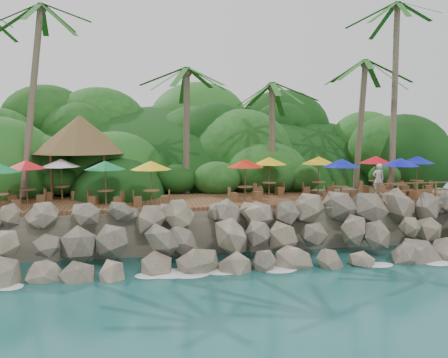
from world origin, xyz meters
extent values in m
plane|color=#19514F|center=(0.00, 0.00, 0.00)|extent=(140.00, 140.00, 0.00)
cube|color=gray|center=(0.00, 16.00, 1.05)|extent=(32.00, 25.20, 2.10)
ellipsoid|color=#143811|center=(0.00, 23.50, 0.00)|extent=(44.80, 28.00, 15.40)
cube|color=brown|center=(0.00, 6.00, 2.20)|extent=(26.00, 5.00, 0.20)
ellipsoid|color=white|center=(-9.00, 0.30, 0.03)|extent=(1.20, 0.80, 0.06)
ellipsoid|color=white|center=(-6.00, 0.30, 0.03)|extent=(1.20, 0.80, 0.06)
ellipsoid|color=white|center=(-3.00, 0.30, 0.03)|extent=(1.20, 0.80, 0.06)
ellipsoid|color=white|center=(0.00, 0.30, 0.03)|extent=(1.20, 0.80, 0.06)
ellipsoid|color=white|center=(3.00, 0.30, 0.03)|extent=(1.20, 0.80, 0.06)
ellipsoid|color=white|center=(6.00, 0.30, 0.03)|extent=(1.20, 0.80, 0.06)
ellipsoid|color=white|center=(9.00, 0.30, 0.03)|extent=(1.20, 0.80, 0.06)
cylinder|color=brown|center=(-10.24, 8.79, 7.75)|extent=(1.36, 2.68, 10.71)
cylinder|color=brown|center=(-1.72, 8.83, 5.93)|extent=(0.49, 0.66, 7.27)
ellipsoid|color=#23601E|center=(-1.72, 8.83, 9.56)|extent=(6.00, 6.00, 2.40)
cylinder|color=brown|center=(3.46, 8.68, 5.54)|extent=(0.65, 0.84, 6.49)
ellipsoid|color=#23601E|center=(3.46, 8.68, 8.78)|extent=(6.00, 6.00, 2.40)
cylinder|color=brown|center=(11.11, 8.16, 8.18)|extent=(1.56, 2.40, 11.63)
cylinder|color=brown|center=(9.37, 9.08, 6.31)|extent=(0.73, 0.88, 8.04)
ellipsoid|color=#23601E|center=(9.37, 9.08, 10.33)|extent=(6.00, 6.00, 2.40)
cylinder|color=brown|center=(-9.22, 7.93, 3.50)|extent=(0.16, 0.16, 2.40)
cylinder|color=brown|center=(-6.42, 7.93, 3.50)|extent=(0.16, 0.16, 2.40)
cylinder|color=brown|center=(-9.22, 10.73, 3.50)|extent=(0.16, 0.16, 2.40)
cylinder|color=brown|center=(-6.42, 10.73, 3.50)|extent=(0.16, 0.16, 2.40)
cone|color=brown|center=(-7.82, 9.33, 5.80)|extent=(5.41, 5.41, 2.20)
cylinder|color=brown|center=(-10.93, 4.40, 2.66)|extent=(0.08, 0.08, 0.72)
cylinder|color=brown|center=(-10.93, 4.40, 3.03)|extent=(0.82, 0.82, 0.05)
cube|color=brown|center=(-10.27, 4.54, 2.52)|extent=(0.48, 0.48, 0.45)
cylinder|color=brown|center=(-3.93, 4.64, 2.66)|extent=(0.08, 0.08, 0.72)
cylinder|color=brown|center=(-3.93, 4.64, 3.03)|extent=(0.82, 0.82, 0.05)
cylinder|color=brown|center=(-3.93, 4.64, 3.37)|extent=(0.05, 0.05, 2.14)
cone|color=gold|center=(-3.93, 4.64, 4.29)|extent=(2.04, 2.04, 0.44)
cube|color=brown|center=(-4.61, 4.63, 2.52)|extent=(0.42, 0.42, 0.45)
cube|color=brown|center=(-3.25, 4.65, 2.52)|extent=(0.42, 0.42, 0.45)
cylinder|color=brown|center=(-10.13, 6.24, 2.66)|extent=(0.08, 0.08, 0.72)
cylinder|color=brown|center=(-10.13, 6.24, 3.03)|extent=(0.82, 0.82, 0.05)
cylinder|color=brown|center=(-10.13, 6.24, 3.37)|extent=(0.05, 0.05, 2.14)
cone|color=red|center=(-10.13, 6.24, 4.29)|extent=(2.04, 2.04, 0.44)
cube|color=brown|center=(-10.81, 6.26, 2.52)|extent=(0.42, 0.42, 0.45)
cube|color=brown|center=(-9.45, 6.23, 2.52)|extent=(0.42, 0.42, 0.45)
cylinder|color=brown|center=(-6.16, 5.06, 2.66)|extent=(0.08, 0.08, 0.72)
cylinder|color=brown|center=(-6.16, 5.06, 3.03)|extent=(0.82, 0.82, 0.05)
cylinder|color=brown|center=(-6.16, 5.06, 3.37)|extent=(0.05, 0.05, 2.14)
cone|color=#0C6F33|center=(-6.16, 5.06, 4.29)|extent=(2.04, 2.04, 0.44)
cube|color=brown|center=(-6.80, 5.30, 2.52)|extent=(0.53, 0.53, 0.45)
cube|color=brown|center=(-5.53, 4.81, 2.52)|extent=(0.53, 0.53, 0.45)
cylinder|color=brown|center=(6.11, 4.57, 2.66)|extent=(0.08, 0.08, 0.72)
cylinder|color=brown|center=(6.11, 4.57, 3.03)|extent=(0.82, 0.82, 0.05)
cylinder|color=brown|center=(6.11, 4.57, 3.37)|extent=(0.05, 0.05, 2.14)
cone|color=#0D19AA|center=(6.11, 4.57, 4.29)|extent=(2.04, 2.04, 0.44)
cube|color=brown|center=(5.47, 4.78, 2.52)|extent=(0.51, 0.51, 0.45)
cube|color=brown|center=(6.76, 4.36, 2.52)|extent=(0.51, 0.51, 0.45)
cylinder|color=brown|center=(2.81, 7.01, 2.66)|extent=(0.08, 0.08, 0.72)
cylinder|color=brown|center=(2.81, 7.01, 3.03)|extent=(0.82, 0.82, 0.05)
cylinder|color=brown|center=(2.81, 7.01, 3.37)|extent=(0.05, 0.05, 2.14)
cone|color=gold|center=(2.81, 7.01, 4.29)|extent=(2.04, 2.04, 0.44)
cube|color=brown|center=(2.15, 6.87, 2.52)|extent=(0.49, 0.49, 0.45)
cube|color=brown|center=(3.48, 7.16, 2.52)|extent=(0.49, 0.49, 0.45)
cylinder|color=brown|center=(5.75, 6.90, 2.66)|extent=(0.08, 0.08, 0.72)
cylinder|color=brown|center=(5.75, 6.90, 3.03)|extent=(0.82, 0.82, 0.05)
cylinder|color=brown|center=(5.75, 6.90, 3.37)|extent=(0.05, 0.05, 2.14)
cone|color=gold|center=(5.75, 6.90, 4.29)|extent=(2.04, 2.04, 0.44)
cube|color=brown|center=(5.08, 7.06, 2.52)|extent=(0.49, 0.49, 0.45)
cube|color=brown|center=(6.41, 6.75, 2.52)|extent=(0.49, 0.49, 0.45)
cylinder|color=brown|center=(-8.60, 7.30, 2.66)|extent=(0.08, 0.08, 0.72)
cylinder|color=brown|center=(-8.60, 7.30, 3.03)|extent=(0.82, 0.82, 0.05)
cylinder|color=brown|center=(-8.60, 7.30, 3.37)|extent=(0.05, 0.05, 2.14)
cone|color=white|center=(-8.60, 7.30, 4.29)|extent=(2.04, 2.04, 0.44)
cube|color=brown|center=(-9.28, 7.24, 2.52)|extent=(0.44, 0.44, 0.45)
cube|color=brown|center=(-7.92, 7.36, 2.52)|extent=(0.44, 0.44, 0.45)
cylinder|color=brown|center=(9.62, 4.71, 2.66)|extent=(0.08, 0.08, 0.72)
cylinder|color=brown|center=(9.62, 4.71, 3.03)|extent=(0.82, 0.82, 0.05)
cylinder|color=brown|center=(9.62, 4.71, 3.37)|extent=(0.05, 0.05, 2.14)
cone|color=#0D12B1|center=(9.62, 4.71, 4.29)|extent=(2.04, 2.04, 0.44)
cube|color=brown|center=(8.94, 4.78, 2.52)|extent=(0.45, 0.45, 0.45)
cube|color=brown|center=(10.29, 4.64, 2.52)|extent=(0.45, 0.45, 0.45)
cylinder|color=brown|center=(1.02, 5.35, 2.66)|extent=(0.08, 0.08, 0.72)
cylinder|color=brown|center=(1.02, 5.35, 3.03)|extent=(0.82, 0.82, 0.05)
cylinder|color=brown|center=(1.02, 5.35, 3.37)|extent=(0.05, 0.05, 2.14)
cone|color=red|center=(1.02, 5.35, 4.29)|extent=(2.04, 2.04, 0.44)
cube|color=brown|center=(0.35, 5.26, 2.52)|extent=(0.46, 0.46, 0.45)
cube|color=brown|center=(1.70, 5.45, 2.52)|extent=(0.46, 0.46, 0.45)
cylinder|color=brown|center=(9.34, 6.92, 2.66)|extent=(0.08, 0.08, 0.72)
cylinder|color=brown|center=(9.34, 6.92, 3.03)|extent=(0.82, 0.82, 0.05)
cylinder|color=brown|center=(9.34, 6.92, 3.37)|extent=(0.05, 0.05, 2.14)
cone|color=#B80B16|center=(9.34, 6.92, 4.29)|extent=(2.04, 2.04, 0.44)
cube|color=brown|center=(8.66, 6.92, 2.52)|extent=(0.41, 0.41, 0.45)
cube|color=brown|center=(10.03, 6.92, 2.52)|extent=(0.41, 0.41, 0.45)
cylinder|color=brown|center=(11.80, 6.53, 2.66)|extent=(0.08, 0.08, 0.72)
cylinder|color=brown|center=(11.80, 6.53, 3.03)|extent=(0.82, 0.82, 0.05)
cylinder|color=brown|center=(11.80, 6.53, 3.37)|extent=(0.05, 0.05, 2.14)
cone|color=#0B1699|center=(11.80, 6.53, 4.29)|extent=(2.04, 2.04, 0.44)
cube|color=brown|center=(11.13, 6.63, 2.52)|extent=(0.47, 0.47, 0.45)
cube|color=brown|center=(12.47, 6.42, 2.52)|extent=(0.47, 0.47, 0.45)
cylinder|color=brown|center=(7.78, 3.65, 2.80)|extent=(0.10, 0.10, 1.00)
cylinder|color=brown|center=(8.88, 3.65, 2.80)|extent=(0.10, 0.10, 1.00)
cylinder|color=brown|center=(9.98, 3.65, 2.80)|extent=(0.10, 0.10, 1.00)
cylinder|color=brown|center=(11.08, 3.65, 2.80)|extent=(0.10, 0.10, 1.00)
cube|color=brown|center=(11.08, 3.65, 3.25)|extent=(7.20, 0.06, 0.06)
cube|color=brown|center=(11.08, 3.65, 2.85)|extent=(7.20, 0.06, 0.06)
imported|color=silver|center=(9.05, 6.01, 3.21)|extent=(0.72, 0.52, 1.82)
camera|label=1|loc=(-4.52, -18.79, 5.98)|focal=37.62mm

